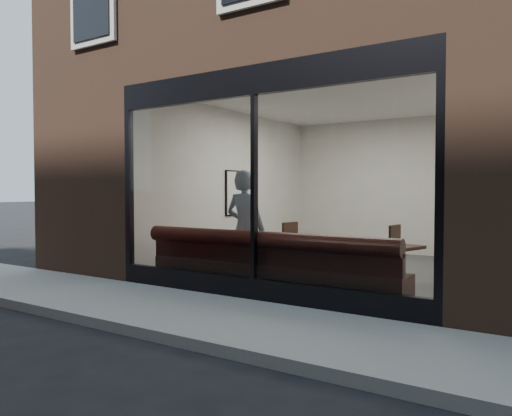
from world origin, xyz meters
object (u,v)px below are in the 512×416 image
Objects in this scene: person at (245,229)px; cafe_table_left at (213,235)px; banquette at (270,279)px; cafe_table_right at (390,247)px; cafe_chair_right at (383,267)px; cafe_chair_left at (282,261)px.

person is 2.84× the size of cafe_table_left.
person reaches higher than banquette.
cafe_table_right is at bearing -2.75° from cafe_table_left.
person reaches higher than cafe_chair_right.
cafe_table_left reaches higher than cafe_chair_right.
person is at bearing -172.27° from cafe_table_right.
cafe_chair_right is at bearing -158.92° from cafe_chair_left.
cafe_table_left reaches higher than cafe_chair_left.
cafe_table_right reaches higher than banquette.
cafe_table_left is 0.93× the size of cafe_table_right.
person is 2.20m from cafe_table_right.
cafe_chair_left is at bearing 46.09° from cafe_table_left.
person reaches higher than cafe_table_right.
cafe_chair_right is (-0.54, 1.34, -0.50)m from cafe_table_right.
banquette is 1.80m from cafe_table_left.
cafe_chair_left is (-2.30, 1.04, -0.50)m from cafe_table_right.
cafe_table_left is 2.91m from cafe_chair_right.
cafe_chair_left is at bearing 14.59° from cafe_chair_right.
cafe_table_right is 1.79× the size of cafe_chair_left.
cafe_table_right is at bearing 117.09° from cafe_chair_right.
person is (-0.60, 0.25, 0.68)m from banquette.
cafe_chair_left is at bearing 114.44° from banquette.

